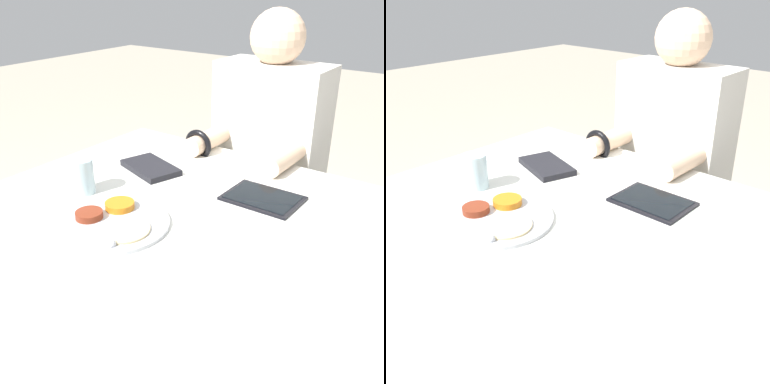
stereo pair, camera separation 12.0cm
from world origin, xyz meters
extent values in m
cube|color=silver|center=(0.00, 0.00, 0.35)|extent=(1.27, 0.86, 0.71)
cylinder|color=#B7BABF|center=(-0.15, -0.22, 0.71)|extent=(0.29, 0.29, 0.01)
cylinder|color=orange|center=(-0.19, -0.15, 0.73)|extent=(0.08, 0.08, 0.02)
cylinder|color=maroon|center=(-0.22, -0.24, 0.73)|extent=(0.07, 0.07, 0.02)
cylinder|color=beige|center=(-0.10, -0.23, 0.72)|extent=(0.13, 0.13, 0.01)
cylinder|color=#B7BABF|center=(-0.14, -0.30, 0.72)|extent=(0.14, 0.01, 0.01)
sphere|color=#B7BABF|center=(-0.07, -0.30, 0.72)|extent=(0.02, 0.02, 0.02)
cube|color=silver|center=(-0.31, 0.11, 0.71)|extent=(0.22, 0.17, 0.01)
cube|color=black|center=(-0.31, 0.11, 0.72)|extent=(0.22, 0.17, 0.02)
cube|color=black|center=(0.09, 0.14, 0.71)|extent=(0.21, 0.16, 0.01)
cube|color=black|center=(0.09, 0.14, 0.72)|extent=(0.19, 0.14, 0.00)
cube|color=black|center=(-0.12, 0.59, 0.22)|extent=(0.37, 0.22, 0.44)
cube|color=beige|center=(-0.12, 0.59, 0.72)|extent=(0.41, 0.20, 0.57)
sphere|color=beige|center=(-0.12, 0.59, 1.10)|extent=(0.19, 0.19, 0.19)
cylinder|color=beige|center=(-0.27, 0.39, 0.74)|extent=(0.07, 0.22, 0.07)
cylinder|color=beige|center=(0.03, 0.39, 0.74)|extent=(0.07, 0.22, 0.07)
torus|color=black|center=(-0.27, 0.33, 0.74)|extent=(0.11, 0.02, 0.11)
cylinder|color=silver|center=(-0.36, -0.13, 0.76)|extent=(0.07, 0.07, 0.10)
camera|label=1|loc=(0.60, -0.91, 1.29)|focal=42.00mm
camera|label=2|loc=(0.70, -0.83, 1.29)|focal=42.00mm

